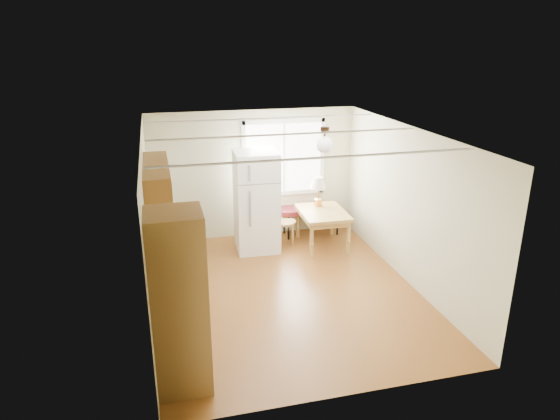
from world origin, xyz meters
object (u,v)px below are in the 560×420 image
object	(u,v)px
bench	(311,211)
chair	(281,216)
refrigerator	(256,201)
dining_table	(323,216)

from	to	relation	value
bench	chair	xyz separation A→B (m)	(-0.70, -0.30, 0.05)
refrigerator	chair	world-z (taller)	refrigerator
chair	dining_table	bearing A→B (deg)	-9.53
refrigerator	dining_table	bearing A→B (deg)	-6.46
dining_table	chair	distance (m)	0.80
dining_table	chair	xyz separation A→B (m)	(-0.74, 0.32, -0.05)
bench	refrigerator	bearing A→B (deg)	-153.06
bench	chair	world-z (taller)	chair
refrigerator	dining_table	size ratio (longest dim) A/B	1.63
dining_table	bench	bearing A→B (deg)	94.66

